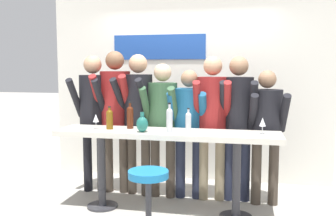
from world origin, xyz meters
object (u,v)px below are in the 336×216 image
object	(u,v)px
wine_bottle_0	(188,121)
wine_bottle_1	(110,118)
tasting_table	(166,144)
person_right	(212,112)
person_left	(115,106)
wine_bottle_2	(169,119)
wine_glass_0	(96,119)
person_center	(162,115)
bar_stool	(148,192)
person_center_right	(189,120)
wine_glass_1	(263,123)
person_rightmost	(266,123)
person_far_left	(93,108)
decorative_vase	(142,124)
wine_bottle_3	(130,116)
person_center_left	(138,108)
person_far_right	(238,112)

from	to	relation	value
wine_bottle_0	wine_bottle_1	world-z (taller)	wine_bottle_0
tasting_table	person_right	distance (m)	0.76
person_left	wine_bottle_2	xyz separation A→B (m)	(0.85, -0.61, -0.07)
person_right	wine_bottle_1	bearing A→B (deg)	-158.73
person_right	wine_glass_0	size ratio (longest dim) A/B	10.06
tasting_table	person_center	bearing A→B (deg)	107.92
bar_stool	person_center_right	bearing A→B (deg)	79.27
person_center	wine_glass_1	world-z (taller)	person_center
bar_stool	person_rightmost	distance (m)	1.68
person_rightmost	wine_bottle_1	size ratio (longest dim) A/B	6.10
bar_stool	wine_bottle_0	xyz separation A→B (m)	(0.30, 0.56, 0.63)
person_far_left	wine_bottle_2	world-z (taller)	person_far_left
decorative_vase	bar_stool	bearing A→B (deg)	-67.57
wine_bottle_3	person_center	bearing A→B (deg)	55.61
person_rightmost	tasting_table	bearing A→B (deg)	-161.55
wine_bottle_1	wine_glass_1	distance (m)	1.70
person_center	wine_bottle_2	size ratio (longest dim) A/B	5.25
person_center_right	wine_glass_0	xyz separation A→B (m)	(-0.98, -0.60, 0.07)
person_left	person_rightmost	world-z (taller)	person_left
wine_bottle_2	person_left	bearing A→B (deg)	144.30
wine_bottle_2	person_right	bearing A→B (deg)	54.30
person_left	wine_bottle_1	size ratio (longest dim) A/B	7.03
person_right	wine_bottle_2	size ratio (longest dim) A/B	5.52
wine_bottle_3	bar_stool	bearing A→B (deg)	-59.48
person_far_left	tasting_table	bearing A→B (deg)	-24.63
person_center	wine_bottle_3	size ratio (longest dim) A/B	5.37
person_center_right	wine_glass_1	bearing A→B (deg)	-33.79
bar_stool	person_center_right	distance (m)	1.29
person_center_left	wine_glass_0	size ratio (longest dim) A/B	10.24
wine_bottle_3	wine_glass_1	distance (m)	1.49
person_rightmost	wine_bottle_0	world-z (taller)	person_rightmost
person_far_left	person_right	bearing A→B (deg)	0.87
bar_stool	person_far_right	bearing A→B (deg)	55.08
wine_bottle_3	wine_glass_1	world-z (taller)	wine_bottle_3
person_left	wine_bottle_3	distance (m)	0.61
wine_glass_1	wine_bottle_2	bearing A→B (deg)	-176.75
person_center	person_center_right	size ratio (longest dim) A/B	1.05
tasting_table	person_center_right	xyz separation A→B (m)	(0.17, 0.54, 0.20)
tasting_table	bar_stool	world-z (taller)	tasting_table
person_right	wine_glass_1	distance (m)	0.78
wine_bottle_0	person_far_left	bearing A→B (deg)	157.47
person_center	person_right	xyz separation A→B (m)	(0.62, 0.02, 0.06)
tasting_table	person_left	size ratio (longest dim) A/B	1.35
wine_glass_0	person_center_left	bearing A→B (deg)	61.32
wine_bottle_2	person_far_right	bearing A→B (deg)	40.50
tasting_table	wine_bottle_3	bearing A→B (deg)	169.70
wine_bottle_3	wine_glass_1	xyz separation A→B (m)	(1.49, -0.08, -0.02)
person_left	person_right	xyz separation A→B (m)	(1.27, -0.04, -0.05)
wine_bottle_2	person_center_left	bearing A→B (deg)	132.68
wine_glass_1	wine_bottle_3	bearing A→B (deg)	177.10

